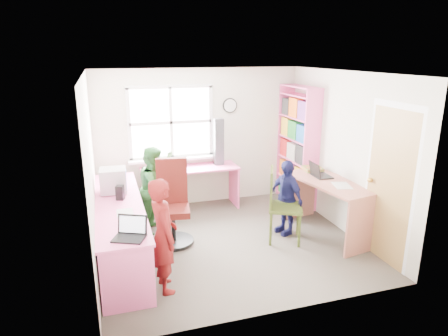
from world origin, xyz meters
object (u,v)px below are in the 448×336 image
person_red (163,235)px  cd_tower (218,142)px  swivel_chair (173,207)px  person_green (155,189)px  laptop_right (319,173)px  right_desk (329,196)px  crt_monitor (113,181)px  laptop_left (130,232)px  potted_plant (168,160)px  l_desk (138,233)px  wooden_chair (280,202)px  bookshelf (297,149)px  person_navy (286,197)px

person_red → cd_tower: bearing=-35.0°
swivel_chair → person_green: 0.54m
swivel_chair → laptop_right: bearing=3.9°
laptop_right → right_desk: bearing=-164.6°
cd_tower → crt_monitor: bearing=-153.4°
laptop_left → potted_plant: potted_plant is taller
cd_tower → potted_plant: cd_tower is taller
l_desk → laptop_left: size_ratio=7.21×
wooden_chair → potted_plant: bearing=154.3°
crt_monitor → potted_plant: 1.34m
bookshelf → person_red: bookshelf is taller
swivel_chair → crt_monitor: swivel_chair is taller
wooden_chair → laptop_right: bearing=41.3°
bookshelf → right_desk: bearing=-96.0°
person_navy → laptop_right: bearing=77.7°
person_green → l_desk: bearing=-170.4°
bookshelf → wooden_chair: size_ratio=1.95×
l_desk → person_green: person_green is taller
laptop_right → potted_plant: (-2.06, 1.39, 0.02)m
swivel_chair → crt_monitor: bearing=173.1°
laptop_left → person_red: person_red is taller
swivel_chair → person_navy: (1.66, -0.22, 0.05)m
wooden_chair → laptop_left: size_ratio=2.63×
laptop_left → right_desk: bearing=40.7°
l_desk → crt_monitor: size_ratio=7.90×
cd_tower → l_desk: bearing=-133.6°
bookshelf → potted_plant: size_ratio=6.74×
person_green → person_navy: (1.84, -0.71, -0.08)m
crt_monitor → potted_plant: crt_monitor is taller
potted_plant → crt_monitor: bearing=-133.9°
crt_monitor → laptop_right: (2.99, -0.43, -0.04)m
laptop_right → person_navy: 0.63m
l_desk → crt_monitor: crt_monitor is taller
swivel_chair → person_green: person_green is taller
right_desk → wooden_chair: size_ratio=1.43×
swivel_chair → person_red: bearing=-95.8°
right_desk → cd_tower: (-1.23, 1.65, 0.55)m
person_navy → cd_tower: bearing=-170.5°
laptop_right → potted_plant: potted_plant is taller
wooden_chair → person_red: size_ratio=0.80×
right_desk → laptop_right: bearing=92.9°
laptop_left → l_desk: bearing=105.1°
crt_monitor → person_red: size_ratio=0.28×
right_desk → l_desk: bearing=172.4°
person_navy → right_desk: bearing=55.3°
right_desk → laptop_left: bearing=-174.3°
right_desk → laptop_right: 0.38m
laptop_left → swivel_chair: bearing=87.0°
right_desk → swivel_chair: swivel_chair is taller
l_desk → potted_plant: bearing=68.3°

